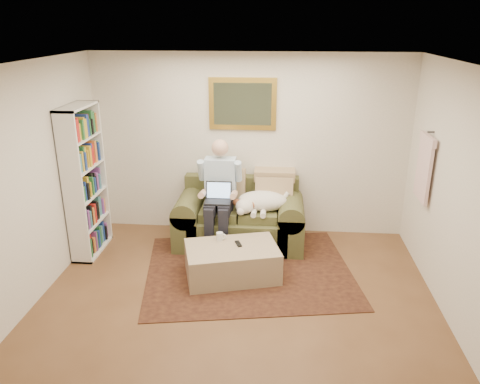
# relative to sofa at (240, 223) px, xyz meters

# --- Properties ---
(room_shell) EXTENTS (4.51, 5.00, 2.61)m
(room_shell) POSITION_rel_sofa_xyz_m (0.10, -1.66, 0.99)
(room_shell) COLOR brown
(room_shell) RESTS_ON ground
(rug) EXTENTS (2.86, 2.44, 0.01)m
(rug) POSITION_rel_sofa_xyz_m (0.19, -0.79, -0.30)
(rug) COLOR black
(rug) RESTS_ON room_shell
(sofa) EXTENTS (1.78, 0.90, 1.07)m
(sofa) POSITION_rel_sofa_xyz_m (0.00, 0.00, 0.00)
(sofa) COLOR #444224
(sofa) RESTS_ON room_shell
(seated_man) EXTENTS (0.59, 0.84, 1.50)m
(seated_man) POSITION_rel_sofa_xyz_m (-0.27, -0.16, 0.44)
(seated_man) COLOR #8CB6D8
(seated_man) RESTS_ON sofa
(laptop) EXTENTS (0.35, 0.27, 0.25)m
(laptop) POSITION_rel_sofa_xyz_m (-0.27, -0.23, 0.48)
(laptop) COLOR black
(laptop) RESTS_ON seated_man
(sleeping_dog) EXTENTS (0.73, 0.46, 0.27)m
(sleeping_dog) POSITION_rel_sofa_xyz_m (0.32, -0.09, 0.37)
(sleeping_dog) COLOR white
(sleeping_dog) RESTS_ON sofa
(ottoman) EXTENTS (1.25, 0.97, 0.40)m
(ottoman) POSITION_rel_sofa_xyz_m (-0.01, -0.95, -0.11)
(ottoman) COLOR tan
(ottoman) RESTS_ON room_shell
(coffee_mug) EXTENTS (0.08, 0.08, 0.10)m
(coffee_mug) POSITION_rel_sofa_xyz_m (-0.18, -0.77, 0.15)
(coffee_mug) COLOR white
(coffee_mug) RESTS_ON ottoman
(tv_remote) EXTENTS (0.10, 0.16, 0.02)m
(tv_remote) POSITION_rel_sofa_xyz_m (0.06, -0.87, 0.11)
(tv_remote) COLOR black
(tv_remote) RESTS_ON ottoman
(bookshelf) EXTENTS (0.28, 0.80, 2.00)m
(bookshelf) POSITION_rel_sofa_xyz_m (-2.00, -0.42, 0.69)
(bookshelf) COLOR white
(bookshelf) RESTS_ON room_shell
(wall_mirror) EXTENTS (0.94, 0.04, 0.72)m
(wall_mirror) POSITION_rel_sofa_xyz_m (0.00, 0.46, 1.59)
(wall_mirror) COLOR gold
(wall_mirror) RESTS_ON room_shell
(hanging_shirt) EXTENTS (0.06, 0.52, 0.90)m
(hanging_shirt) POSITION_rel_sofa_xyz_m (2.29, -0.42, 1.04)
(hanging_shirt) COLOR #F4C9CC
(hanging_shirt) RESTS_ON room_shell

